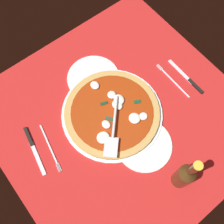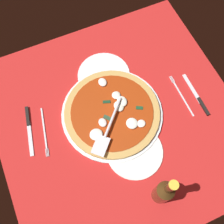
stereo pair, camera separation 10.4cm
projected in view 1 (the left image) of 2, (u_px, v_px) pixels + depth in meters
ground_plane at (120, 118)px, 105.93cm from camera, size 90.53×90.53×0.80cm
pizza_pan at (112, 114)px, 105.44cm from camera, size 38.56×38.56×1.37cm
dinner_plate_left at (145, 144)px, 100.88cm from camera, size 20.56×20.56×1.00cm
dinner_plate_right at (93, 78)px, 111.73cm from camera, size 21.20×21.20×1.00cm
pizza at (112, 112)px, 104.04cm from camera, size 36.23×36.23×2.89cm
pizza_server at (113, 128)px, 99.07cm from camera, size 19.07×18.53×1.00cm
place_setting_near at (181, 80)px, 111.52cm from camera, size 20.94×12.13×1.40cm
place_setting_far at (41, 147)px, 100.60cm from camera, size 21.94×15.30×1.40cm
beer_bottle at (185, 175)px, 88.16cm from camera, size 5.70×5.70×24.06cm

